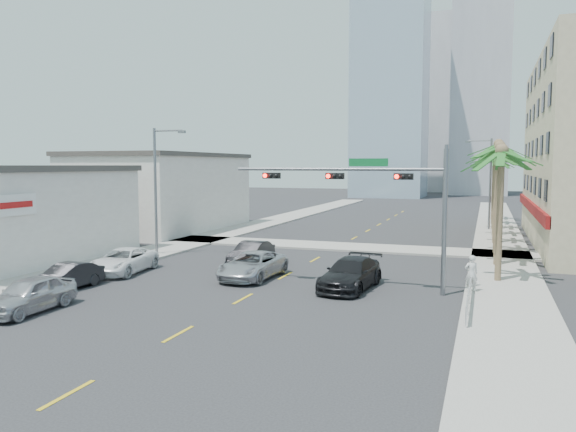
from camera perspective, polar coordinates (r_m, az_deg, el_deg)
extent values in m
plane|color=#262628|center=(23.85, -8.59, -10.46)|extent=(260.00, 260.00, 0.00)
cube|color=gray|center=(40.74, 20.89, -4.10)|extent=(4.00, 120.00, 0.15)
cube|color=gray|center=(46.72, -10.03, -2.69)|extent=(4.00, 120.00, 0.15)
cube|color=gray|center=(44.07, 5.02, -3.10)|extent=(80.00, 4.00, 0.15)
cube|color=maroon|center=(50.47, 23.47, 0.88)|extent=(0.30, 28.00, 0.80)
cube|color=beige|center=(41.26, -27.01, -0.12)|extent=(10.00, 16.00, 6.00)
cube|color=beige|center=(57.08, -12.68, 2.23)|extent=(11.00, 18.00, 7.20)
cube|color=#99B2C6|center=(118.09, 10.40, 13.66)|extent=(14.00, 14.00, 48.00)
cube|color=#ADADB2|center=(132.36, 19.08, 15.17)|extent=(12.00, 12.00, 60.00)
cube|color=#ADADB2|center=(146.62, 14.25, 10.73)|extent=(16.00, 16.00, 42.00)
cylinder|color=slate|center=(28.43, 15.61, -0.67)|extent=(0.24, 0.24, 7.20)
cylinder|color=slate|center=(29.18, 4.87, 4.76)|extent=(11.00, 0.16, 0.16)
cube|color=#0C662D|center=(28.80, 8.16, 5.41)|extent=(2.00, 0.05, 0.40)
cube|color=black|center=(28.35, 11.66, 3.95)|extent=(0.95, 0.28, 0.32)
sphere|color=#FF0C05|center=(28.24, 10.97, 3.96)|extent=(0.22, 0.22, 0.22)
cube|color=black|center=(29.04, 4.79, 4.07)|extent=(0.95, 0.28, 0.32)
sphere|color=#FF0C05|center=(28.97, 4.09, 4.07)|extent=(0.22, 0.22, 0.22)
cube|color=black|center=(30.13, -1.68, 4.12)|extent=(0.95, 0.28, 0.32)
sphere|color=#FF0C05|center=(30.09, -2.36, 4.12)|extent=(0.22, 0.22, 0.22)
cylinder|color=brown|center=(32.36, 20.70, -0.13)|extent=(0.36, 0.36, 7.20)
cylinder|color=brown|center=(37.53, 20.56, 0.84)|extent=(0.36, 0.36, 7.56)
cylinder|color=brown|center=(42.71, 20.45, 1.57)|extent=(0.36, 0.36, 7.92)
cylinder|color=brown|center=(47.92, 20.35, 1.50)|extent=(0.36, 0.36, 7.20)
cylinder|color=brown|center=(53.10, 20.28, 2.02)|extent=(0.36, 0.36, 7.56)
cylinder|color=brown|center=(58.29, 20.23, 2.45)|extent=(0.36, 0.36, 7.92)
cylinder|color=brown|center=(63.50, 20.16, 2.33)|extent=(0.36, 0.36, 7.20)
cylinder|color=brown|center=(68.68, 20.13, 2.67)|extent=(0.36, 0.36, 7.56)
cylinder|color=slate|center=(40.79, -13.31, 2.36)|extent=(0.20, 0.20, 9.00)
cylinder|color=slate|center=(40.23, -12.10, 8.48)|extent=(2.20, 0.12, 0.12)
cube|color=slate|center=(39.66, -10.73, 8.41)|extent=(0.50, 0.25, 0.18)
cylinder|color=slate|center=(58.26, 19.85, 3.00)|extent=(0.20, 0.20, 9.00)
cylinder|color=slate|center=(58.28, 18.89, 7.26)|extent=(2.20, 0.12, 0.12)
cube|color=slate|center=(58.31, 17.80, 7.19)|extent=(0.50, 0.25, 0.18)
cylinder|color=silver|center=(26.88, 17.94, -7.66)|extent=(0.08, 8.00, 0.08)
cylinder|color=silver|center=(26.81, 17.96, -6.93)|extent=(0.08, 8.00, 0.08)
cylinder|color=silver|center=(23.01, 17.65, -9.94)|extent=(0.08, 0.08, 1.00)
cylinder|color=silver|center=(24.95, 17.81, -8.77)|extent=(0.08, 0.08, 1.00)
cylinder|color=silver|center=(26.89, 17.94, -7.76)|extent=(0.08, 0.08, 1.00)
cylinder|color=silver|center=(28.85, 18.06, -6.89)|extent=(0.08, 0.08, 1.00)
cylinder|color=silver|center=(30.81, 18.16, -6.13)|extent=(0.08, 0.08, 1.00)
imported|color=#BABABF|center=(27.17, -24.80, -7.25)|extent=(1.95, 4.63, 1.56)
imported|color=black|center=(31.25, -21.54, -5.75)|extent=(1.70, 4.18, 1.35)
imported|color=white|center=(34.90, -16.40, -4.40)|extent=(2.99, 5.47, 1.45)
imported|color=black|center=(36.31, -3.75, -3.80)|extent=(1.62, 4.53, 1.49)
imported|color=silver|center=(31.98, -3.61, -5.01)|extent=(2.76, 5.52, 1.50)
imported|color=black|center=(29.44, 6.38, -5.85)|extent=(2.75, 5.65, 1.58)
imported|color=silver|center=(29.43, 18.12, -5.55)|extent=(0.77, 0.65, 1.81)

